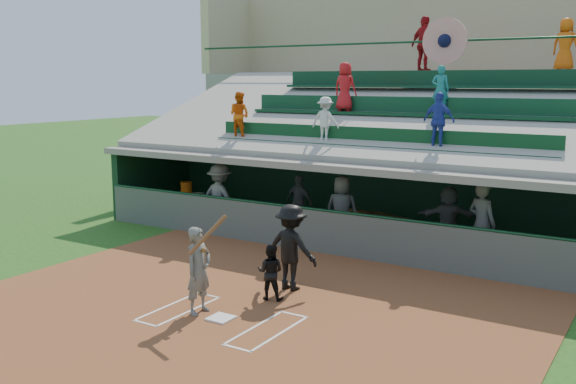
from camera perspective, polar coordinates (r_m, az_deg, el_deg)
The scene contains 20 objects.
ground at distance 12.06m, azimuth -5.98°, elevation -11.24°, with size 100.00×100.00×0.00m, color #204E16.
dirt_slab at distance 12.43m, azimuth -4.55°, elevation -10.51°, with size 11.00×9.00×0.02m, color brown.
home_plate at distance 12.05m, azimuth -5.99°, elevation -11.08°, with size 0.43×0.43×0.03m, color white.
batters_box_chalk at distance 12.05m, azimuth -5.98°, elevation -11.14°, with size 2.65×1.85×0.01m.
dugout_floor at distance 17.61m, azimuth 7.64°, elevation -4.38°, with size 16.00×3.50×0.04m, color gray.
concourse_slab at distance 23.49m, azimuth 14.61°, elevation 4.61°, with size 20.00×3.00×4.60m, color gray.
grandstand at distance 20.68m, azimuth 12.08°, elevation 3.92°, with size 20.40×10.40×7.80m.
batter_at_plate at distance 12.15m, azimuth -7.93°, elevation -6.86°, with size 0.84×0.73×1.95m.
catcher at distance 12.84m, azimuth -1.58°, elevation -7.12°, with size 0.55×0.42×1.12m, color black.
home_umpire at distance 13.34m, azimuth 0.29°, elevation -4.94°, with size 1.16×0.67×1.80m, color black.
dugout_bench at distance 18.48m, azimuth 9.62°, elevation -2.97°, with size 15.04×0.45×0.45m, color olive.
white_table at distance 20.50m, azimuth -8.96°, elevation -1.20°, with size 0.89×0.67×0.78m, color white.
water_cooler at distance 20.46m, azimuth -9.02°, elevation 0.39°, with size 0.36×0.36×0.36m, color #DE5C0D.
dugout_player_a at distance 18.59m, azimuth -6.07°, elevation -0.49°, with size 1.25×0.72×1.93m, color #5B5D58.
dugout_player_b at distance 18.75m, azimuth 1.02°, elevation -0.87°, with size 0.93×0.39×1.59m, color #545752.
dugout_player_c at distance 17.14m, azimuth 4.80°, elevation -1.55°, with size 0.88×0.58×1.81m, color #51544F.
dugout_player_d at distance 16.98m, azimuth 14.05°, elevation -2.21°, with size 1.53×0.49×1.64m, color #585A55.
dugout_player_e at distance 15.67m, azimuth 16.84°, elevation -2.71°, with size 0.72×0.47×1.98m, color #525550.
concourse_staff_a at distance 22.87m, azimuth 12.04°, elevation 12.72°, with size 1.11×0.46×1.89m, color #A71317.
concourse_staff_b at distance 22.00m, azimuth 23.44°, elevation 11.91°, with size 0.80×0.52×1.63m, color orange.
Camera 1 is at (6.96, -8.84, 4.34)m, focal length 40.00 mm.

